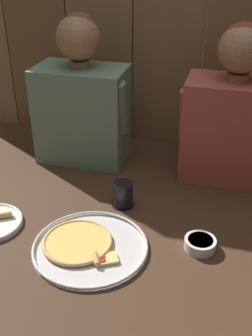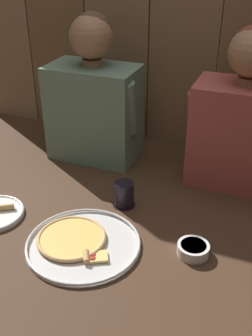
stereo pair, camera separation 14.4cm
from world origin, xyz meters
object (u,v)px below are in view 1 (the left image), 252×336
(diner_right, at_px, (233,115))
(drinking_glass, at_px, (123,194))
(dipping_bowl, at_px, (200,243))
(pizza_tray, at_px, (86,245))
(diner_left, at_px, (82,99))

(diner_right, bearing_deg, drinking_glass, -137.66)
(drinking_glass, relative_size, dipping_bowl, 0.93)
(pizza_tray, relative_size, drinking_glass, 3.93)
(drinking_glass, bearing_deg, diner_right, 42.34)
(diner_left, bearing_deg, pizza_tray, -69.64)
(dipping_bowl, relative_size, diner_left, 0.16)
(diner_left, bearing_deg, diner_right, -0.01)
(dipping_bowl, distance_m, diner_left, 0.81)
(pizza_tray, relative_size, diner_right, 0.61)
(drinking_glass, distance_m, diner_right, 0.54)
(diner_left, bearing_deg, drinking_glass, -50.18)
(drinking_glass, height_order, diner_left, diner_left)
(diner_right, bearing_deg, dipping_bowl, -95.83)
(dipping_bowl, height_order, diner_left, diner_left)
(drinking_glass, bearing_deg, diner_left, 129.82)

